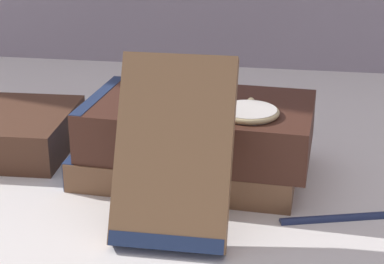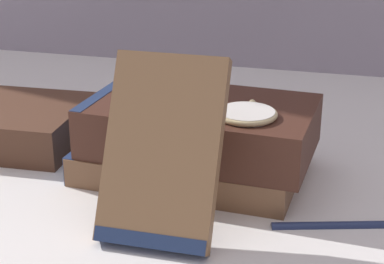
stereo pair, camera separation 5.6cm
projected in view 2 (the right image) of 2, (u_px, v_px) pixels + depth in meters
ground_plane at (183, 186)px, 0.62m from camera, size 3.00×3.00×0.00m
book_flat_bottom at (186, 158)px, 0.64m from camera, size 0.22×0.15×0.03m
book_flat_top at (195, 125)px, 0.62m from camera, size 0.22×0.14×0.05m
book_leaning_front at (162, 157)px, 0.52m from camera, size 0.09×0.09×0.15m
pocket_watch at (247, 113)px, 0.58m from camera, size 0.06×0.06×0.01m
reading_glasses at (182, 111)px, 0.81m from camera, size 0.10×0.06×0.00m
fountain_pen at (349, 222)px, 0.54m from camera, size 0.13×0.05×0.01m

